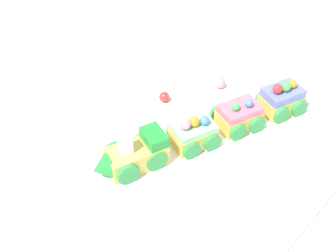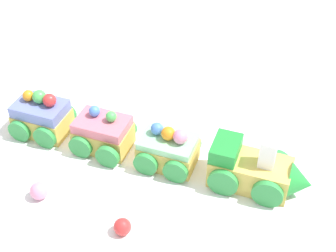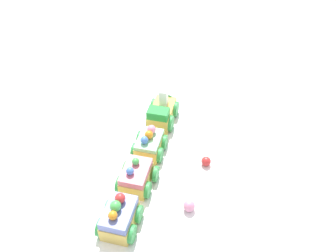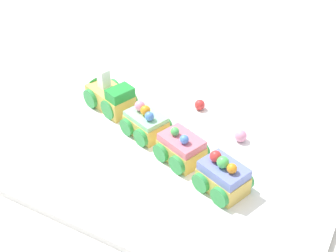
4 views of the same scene
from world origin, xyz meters
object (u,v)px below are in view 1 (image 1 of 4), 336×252
Objects in this scene: cake_train_locomotive at (132,156)px; cake_car_blueberry at (281,99)px; gumball_red at (164,97)px; cake_car_mint at (193,134)px; gumball_pink at (220,83)px; cake_car_strawberry at (239,117)px.

cake_train_locomotive reaches higher than cake_car_blueberry.
cake_car_blueberry reaches higher than gumball_red.
cake_car_mint is at bearing 179.96° from cake_train_locomotive.
cake_train_locomotive reaches higher than cake_car_mint.
cake_car_strawberry is at bearing 53.10° from gumball_pink.
cake_car_mint is 4.43× the size of gumball_red.
cake_car_mint reaches higher than gumball_pink.
cake_train_locomotive is at bearing 4.23° from gumball_pink.
cake_car_strawberry is 1.00× the size of cake_car_blueberry.
cake_car_strawberry reaches higher than gumball_pink.
cake_train_locomotive reaches higher than gumball_pink.
cake_car_mint and cake_car_strawberry have the same top height.
gumball_pink is at bearing 152.88° from gumball_red.
cake_car_mint is 0.09m from cake_car_strawberry.
cake_train_locomotive is at bearing -0.04° from cake_car_blueberry.
cake_car_mint is at bearing 20.88° from gumball_pink.
cake_car_blueberry is (-0.09, 0.03, 0.00)m from cake_car_strawberry.
cake_car_strawberry is (-0.19, 0.07, -0.00)m from cake_train_locomotive.
cake_car_mint is 1.00× the size of cake_car_strawberry.
cake_car_strawberry reaches higher than gumball_red.
cake_car_blueberry is at bearing 179.96° from cake_train_locomotive.
cake_car_mint is at bearing -0.05° from cake_car_strawberry.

